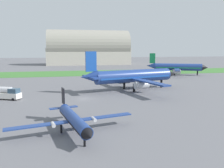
# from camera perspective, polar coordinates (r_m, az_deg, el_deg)

# --- Properties ---
(ground_plane) EXTENTS (600.00, 600.00, 0.00)m
(ground_plane) POSITION_cam_1_polar(r_m,az_deg,el_deg) (60.68, -6.70, -3.64)
(ground_plane) COLOR slate
(grass_taxiway_strip) EXTENTS (360.00, 28.00, 0.08)m
(grass_taxiway_strip) POSITION_cam_1_polar(r_m,az_deg,el_deg) (124.83, -9.33, 2.67)
(grass_taxiway_strip) COLOR #3D7533
(grass_taxiway_strip) RESTS_ON ground_plane
(airplane_parked_jet_far) EXTENTS (28.42, 28.54, 10.79)m
(airplane_parked_jet_far) POSITION_cam_1_polar(r_m,az_deg,el_deg) (119.88, 15.79, 4.06)
(airplane_parked_jet_far) COLOR navy
(airplane_parked_jet_far) RESTS_ON ground_plane
(airplane_midfield_jet) EXTENTS (33.82, 34.23, 12.27)m
(airplane_midfield_jet) POSITION_cam_1_polar(r_m,az_deg,el_deg) (72.45, 5.05, 1.94)
(airplane_midfield_jet) COLOR navy
(airplane_midfield_jet) RESTS_ON ground_plane
(airplane_foreground_turboprop) EXTENTS (19.72, 16.99, 5.98)m
(airplane_foreground_turboprop) POSITION_cam_1_polar(r_m,az_deg,el_deg) (36.41, -9.65, -8.56)
(airplane_foreground_turboprop) COLOR navy
(airplane_foreground_turboprop) RESTS_ON ground_plane
(fuel_truck_near_gate) EXTENTS (6.90, 4.93, 3.29)m
(fuel_truck_near_gate) POSITION_cam_1_polar(r_m,az_deg,el_deg) (64.85, -24.44, -2.15)
(fuel_truck_near_gate) COLOR white
(fuel_truck_near_gate) RESTS_ON ground_plane
(hangar_distant) EXTENTS (68.26, 25.21, 28.62)m
(hangar_distant) POSITION_cam_1_polar(r_m,az_deg,el_deg) (195.17, -5.87, 8.67)
(hangar_distant) COLOR #B2AD9E
(hangar_distant) RESTS_ON ground_plane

